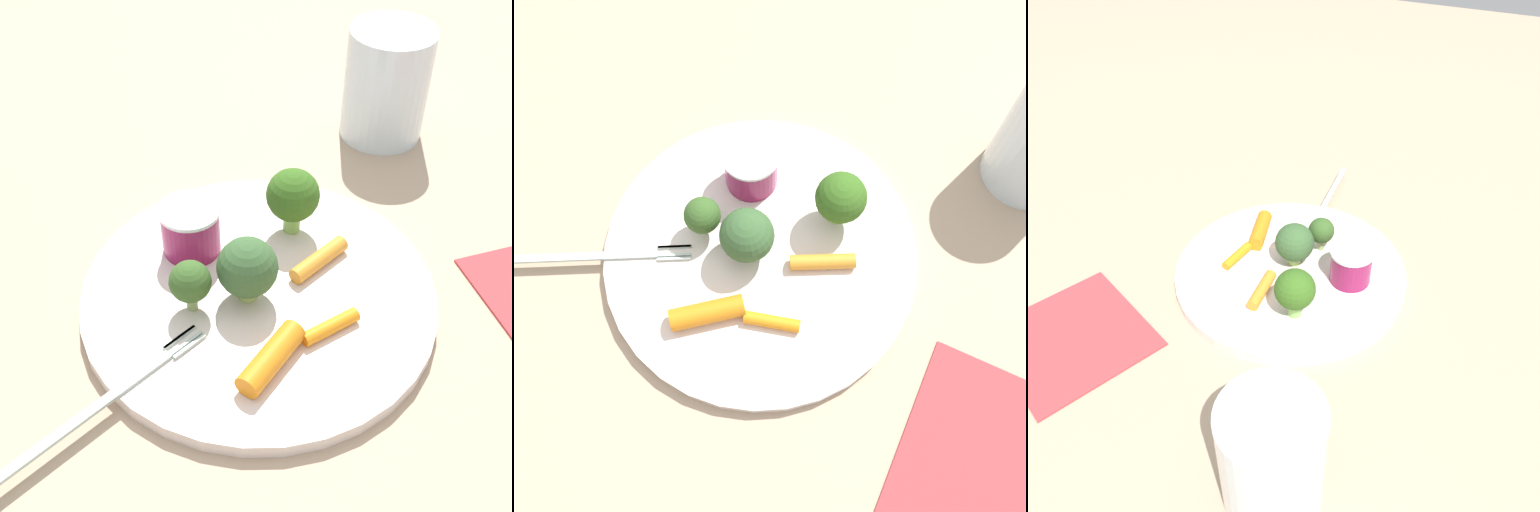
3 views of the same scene
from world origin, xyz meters
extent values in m
plane|color=tan|center=(0.00, 0.00, 0.00)|extent=(2.40, 2.40, 0.00)
cylinder|color=silver|center=(0.00, 0.00, 0.01)|extent=(0.26, 0.26, 0.01)
cylinder|color=maroon|center=(0.01, -0.07, 0.03)|extent=(0.04, 0.04, 0.04)
cylinder|color=silver|center=(0.01, -0.07, 0.05)|extent=(0.05, 0.05, 0.00)
cylinder|color=#91B45B|center=(0.01, 0.00, 0.02)|extent=(0.01, 0.01, 0.01)
sphere|color=#36582E|center=(0.01, 0.00, 0.04)|extent=(0.04, 0.04, 0.04)
cylinder|color=#86C15D|center=(-0.06, -0.03, 0.02)|extent=(0.01, 0.01, 0.02)
sphere|color=#335F1C|center=(-0.06, -0.03, 0.05)|extent=(0.04, 0.04, 0.04)
cylinder|color=#8FAA66|center=(0.05, -0.02, 0.02)|extent=(0.01, 0.01, 0.02)
sphere|color=#355824|center=(0.05, -0.02, 0.04)|extent=(0.03, 0.03, 0.03)
cylinder|color=orange|center=(-0.05, 0.01, 0.02)|extent=(0.05, 0.02, 0.01)
cylinder|color=orange|center=(-0.01, 0.06, 0.02)|extent=(0.05, 0.02, 0.01)
cylinder|color=orange|center=(0.04, 0.06, 0.02)|extent=(0.06, 0.03, 0.02)
cube|color=#B2C2B9|center=(0.16, 0.01, 0.01)|extent=(0.14, 0.02, 0.00)
cube|color=#B2C2B9|center=(0.07, 0.00, 0.01)|extent=(0.03, 0.00, 0.00)
cube|color=#B2C2B9|center=(0.07, 0.00, 0.01)|extent=(0.03, 0.00, 0.00)
cube|color=#B2C2B9|center=(0.07, 0.01, 0.01)|extent=(0.03, 0.00, 0.00)
cube|color=#B2C2B9|center=(0.07, 0.01, 0.01)|extent=(0.03, 0.00, 0.00)
cylinder|color=silver|center=(-0.24, -0.09, 0.05)|extent=(0.08, 0.08, 0.11)
camera|label=1|loc=(0.23, 0.26, 0.39)|focal=48.42mm
camera|label=2|loc=(-0.02, 0.19, 0.47)|focal=41.39mm
camera|label=3|loc=(-0.41, -0.18, 0.41)|focal=36.66mm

